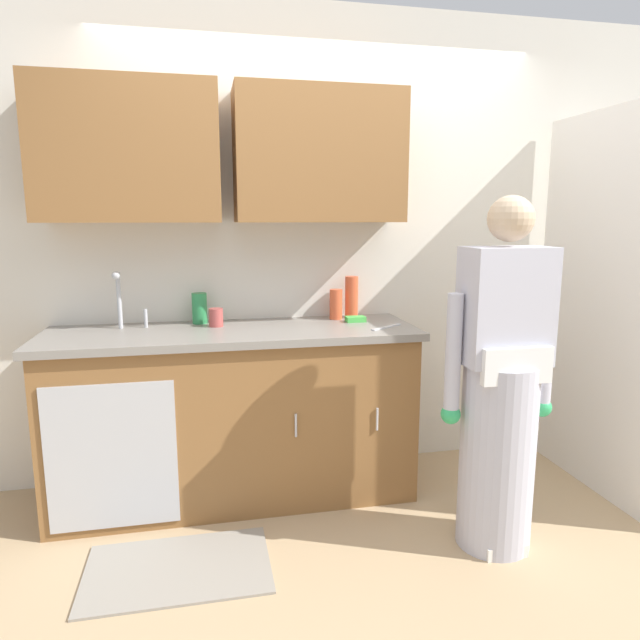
% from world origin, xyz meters
% --- Properties ---
extents(ground_plane, '(9.00, 9.00, 0.00)m').
position_xyz_m(ground_plane, '(0.00, 0.00, 0.00)').
color(ground_plane, tan).
extents(kitchen_wall_with_uppers, '(4.80, 0.44, 2.70)m').
position_xyz_m(kitchen_wall_with_uppers, '(-0.14, 0.99, 1.48)').
color(kitchen_wall_with_uppers, silver).
rests_on(kitchen_wall_with_uppers, ground).
extents(closet_door_panel, '(0.04, 1.10, 2.10)m').
position_xyz_m(closet_door_panel, '(1.45, 0.40, 1.05)').
color(closet_door_panel, silver).
rests_on(closet_door_panel, ground).
extents(counter_cabinet, '(1.90, 0.62, 0.90)m').
position_xyz_m(counter_cabinet, '(-0.55, 0.70, 0.45)').
color(counter_cabinet, brown).
rests_on(counter_cabinet, ground).
extents(countertop, '(1.96, 0.66, 0.04)m').
position_xyz_m(countertop, '(-0.55, 0.70, 0.92)').
color(countertop, gray).
rests_on(countertop, counter_cabinet).
extents(sink, '(0.50, 0.36, 0.35)m').
position_xyz_m(sink, '(-1.10, 0.71, 0.93)').
color(sink, '#B7BABF').
rests_on(sink, counter_cabinet).
extents(person_at_sink, '(0.55, 0.34, 1.62)m').
position_xyz_m(person_at_sink, '(0.61, -0.04, 0.69)').
color(person_at_sink, white).
rests_on(person_at_sink, ground).
extents(floor_mat, '(0.80, 0.50, 0.01)m').
position_xyz_m(floor_mat, '(-0.85, 0.05, 0.01)').
color(floor_mat, gray).
rests_on(floor_mat, ground).
extents(bottle_soap, '(0.08, 0.08, 0.25)m').
position_xyz_m(bottle_soap, '(0.16, 0.92, 1.06)').
color(bottle_soap, '#E05933').
rests_on(bottle_soap, countertop).
extents(bottle_water_short, '(0.07, 0.07, 0.17)m').
position_xyz_m(bottle_water_short, '(0.06, 0.88, 1.03)').
color(bottle_water_short, '#E05933').
rests_on(bottle_water_short, countertop).
extents(bottle_cleaner_spray, '(0.08, 0.08, 0.17)m').
position_xyz_m(bottle_cleaner_spray, '(-0.72, 0.91, 1.03)').
color(bottle_cleaner_spray, '#2D8C4C').
rests_on(bottle_cleaner_spray, countertop).
extents(cup_by_sink, '(0.08, 0.08, 0.10)m').
position_xyz_m(cup_by_sink, '(-0.63, 0.80, 0.99)').
color(cup_by_sink, '#B24C47').
rests_on(cup_by_sink, countertop).
extents(knife_on_counter, '(0.21, 0.16, 0.01)m').
position_xyz_m(knife_on_counter, '(0.27, 0.58, 0.94)').
color(knife_on_counter, silver).
rests_on(knife_on_counter, countertop).
extents(sponge, '(0.11, 0.07, 0.03)m').
position_xyz_m(sponge, '(0.15, 0.78, 0.96)').
color(sponge, '#4CBF4C').
rests_on(sponge, countertop).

